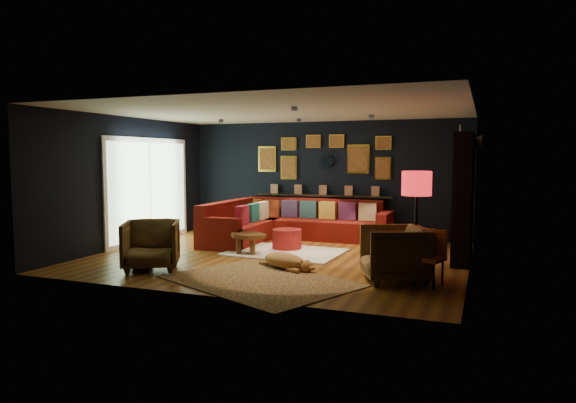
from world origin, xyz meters
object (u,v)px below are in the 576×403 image
(floor_lamp, at_px, (417,188))
(dog, at_px, (284,258))
(sectional, at_px, (284,225))
(coffee_table, at_px, (248,238))
(orange_chair, at_px, (431,253))
(gold_stool, at_px, (142,252))
(armchair_left, at_px, (151,242))
(armchair_right, at_px, (394,251))
(pouf, at_px, (287,239))

(floor_lamp, relative_size, dog, 1.43)
(sectional, relative_size, dog, 3.07)
(coffee_table, xyz_separation_m, orange_chair, (3.37, -1.13, 0.14))
(gold_stool, bearing_deg, orange_chair, 4.08)
(armchair_left, relative_size, floor_lamp, 0.54)
(armchair_left, distance_m, floor_lamp, 4.23)
(armchair_right, xyz_separation_m, gold_stool, (-4.11, -0.37, -0.23))
(floor_lamp, height_order, dog, floor_lamp)
(armchair_left, xyz_separation_m, armchair_right, (3.77, 0.59, 0.01))
(pouf, relative_size, orange_chair, 0.72)
(gold_stool, bearing_deg, pouf, 51.35)
(armchair_left, bearing_deg, gold_stool, 118.74)
(sectional, distance_m, pouf, 1.20)
(armchair_left, relative_size, armchair_right, 0.97)
(coffee_table, relative_size, dog, 0.72)
(coffee_table, relative_size, armchair_right, 0.90)
(coffee_table, height_order, floor_lamp, floor_lamp)
(sectional, relative_size, orange_chair, 4.33)
(gold_stool, distance_m, floor_lamp, 4.57)
(floor_lamp, xyz_separation_m, dog, (-2.03, -0.20, -1.15))
(armchair_right, relative_size, dog, 0.81)
(coffee_table, distance_m, armchair_left, 1.92)
(coffee_table, xyz_separation_m, armchair_right, (2.85, -1.08, 0.13))
(floor_lamp, bearing_deg, pouf, 151.37)
(armchair_right, distance_m, gold_stool, 4.14)
(orange_chair, distance_m, dog, 2.32)
(pouf, bearing_deg, armchair_right, -37.36)
(armchair_right, bearing_deg, floor_lamp, 123.51)
(armchair_right, bearing_deg, gold_stool, -107.94)
(orange_chair, height_order, dog, orange_chair)
(armchair_left, distance_m, gold_stool, 0.46)
(pouf, height_order, floor_lamp, floor_lamp)
(gold_stool, relative_size, orange_chair, 0.55)
(sectional, height_order, armchair_left, armchair_left)
(armchair_left, relative_size, gold_stool, 1.99)
(sectional, relative_size, pouf, 5.99)
(pouf, xyz_separation_m, orange_chair, (2.89, -1.85, 0.25))
(coffee_table, height_order, pouf, pouf)
(floor_lamp, bearing_deg, gold_stool, -170.24)
(sectional, distance_m, armchair_left, 3.61)
(floor_lamp, distance_m, dog, 2.34)
(sectional, xyz_separation_m, dog, (1.09, -2.72, -0.13))
(coffee_table, bearing_deg, orange_chair, -18.47)
(pouf, bearing_deg, sectional, 114.39)
(armchair_right, distance_m, orange_chair, 0.52)
(armchair_left, bearing_deg, pouf, 31.17)
(orange_chair, bearing_deg, dog, -165.89)
(coffee_table, relative_size, gold_stool, 1.85)
(armchair_left, xyz_separation_m, floor_lamp, (4.02, 0.97, 0.90))
(sectional, xyz_separation_m, pouf, (0.49, -1.09, -0.11))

